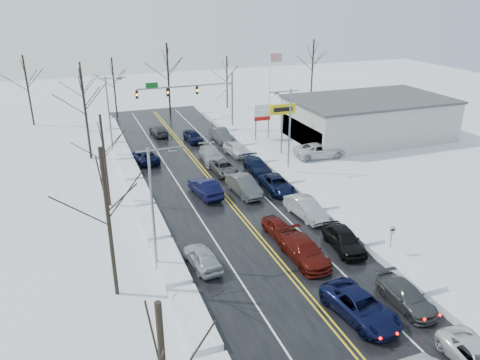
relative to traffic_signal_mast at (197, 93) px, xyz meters
name	(u,v)px	position (x,y,z in m)	size (l,w,h in m)	color
ground	(248,225)	(-3.45, -27.99, -5.48)	(160.00, 160.00, 0.00)	silver
road_surface	(240,215)	(-3.45, -25.99, -5.47)	(14.00, 84.00, 0.01)	black
snow_bank_left	(154,229)	(-11.05, -25.99, -5.48)	(1.80, 72.00, 0.59)	white
snow_bank_right	(317,202)	(4.15, -25.99, -5.48)	(1.80, 72.00, 0.59)	white
traffic_signal_mast	(197,93)	(0.00, 0.00, 0.00)	(13.28, 0.39, 8.00)	slate
tires_plus_sign	(283,113)	(7.05, -12.00, -0.49)	(3.20, 0.34, 6.00)	slate
used_vehicles_sign	(262,115)	(7.05, -5.99, -2.16)	(2.20, 0.22, 4.65)	slate
speed_limit_sign	(392,234)	(4.75, -35.99, -3.84)	(0.55, 0.09, 2.35)	slate
flagpole	(271,82)	(11.72, 2.01, 0.45)	(1.87, 1.20, 10.00)	silver
dealership_building	(368,118)	(20.53, -9.99, -2.82)	(20.40, 12.40, 5.30)	#AAAAA5
streetlight_ne	(288,124)	(4.85, -17.99, -0.17)	(3.20, 0.25, 9.00)	slate
streetlight_sw	(155,200)	(-11.74, -31.99, -0.17)	(3.20, 0.25, 9.00)	slate
streetlight_nw	(110,108)	(-11.74, -3.99, -0.17)	(3.20, 0.25, 9.00)	slate
tree_left_b	(106,195)	(-14.95, -33.99, 1.51)	(4.00, 4.00, 10.00)	#2D231C
tree_left_c	(103,143)	(-13.95, -19.99, 0.46)	(3.40, 3.40, 8.50)	#2D231C
tree_left_d	(83,96)	(-14.65, -5.99, 1.86)	(4.20, 4.20, 10.50)	#2D231C
tree_left_e	(82,84)	(-14.25, 6.01, 1.16)	(3.80, 3.80, 9.50)	#2D231C
tree_far_a	(26,77)	(-21.45, 12.01, 1.51)	(4.00, 4.00, 10.00)	#2D231C
tree_far_b	(113,76)	(-9.45, 13.01, 0.81)	(3.60, 3.60, 9.00)	#2D231C
tree_far_c	(168,65)	(-1.45, 11.01, 2.21)	(4.40, 4.40, 11.00)	#2D231C
tree_far_d	(227,72)	(8.55, 12.51, 0.46)	(3.40, 3.40, 8.50)	#2D231C
tree_far_e	(313,58)	(24.55, 13.01, 1.86)	(4.20, 4.20, 10.50)	#2D231C
queued_car_2	(359,317)	(-1.53, -41.48, -5.48)	(2.52, 5.46, 1.52)	black
queued_car_3	(304,260)	(-1.66, -34.55, -5.48)	(2.20, 5.40, 1.57)	#4D0E0A
queued_car_4	(279,236)	(-1.89, -30.69, -5.48)	(1.59, 3.96, 1.35)	#4D0E0A
queued_car_5	(244,194)	(-1.50, -21.82, -5.48)	(1.79, 5.13, 1.69)	#404346
queued_car_6	(224,173)	(-1.61, -16.07, -5.48)	(2.22, 4.80, 1.34)	#404245
queued_car_7	(212,161)	(-1.75, -11.97, -5.48)	(2.25, 5.52, 1.60)	#989A9F
queued_car_8	(193,142)	(-1.74, -3.82, -5.48)	(1.75, 4.34, 1.48)	black
queued_car_11	(405,305)	(1.82, -41.47, -5.48)	(1.87, 4.59, 1.33)	#3A3D3F
queued_car_12	(343,248)	(1.91, -34.15, -5.48)	(1.94, 4.81, 1.64)	black
queued_car_13	(305,216)	(1.78, -28.29, -5.48)	(1.70, 4.88, 1.61)	#A2A4A9
queued_car_14	(277,191)	(1.77, -22.26, -5.48)	(2.31, 5.02, 1.40)	black
queued_car_15	(257,172)	(1.88, -16.84, -5.48)	(1.99, 4.89, 1.42)	black
queued_car_16	(236,155)	(1.66, -10.75, -5.48)	(1.77, 4.39, 1.50)	silver
queued_car_17	(221,141)	(1.78, -4.74, -5.48)	(1.71, 4.90, 1.61)	#424548
oncoming_car_0	(205,195)	(-5.13, -20.91, -5.48)	(1.73, 4.97, 1.64)	black
oncoming_car_1	(146,162)	(-8.87, -9.44, -5.48)	(2.26, 4.90, 1.36)	black
oncoming_car_2	(159,135)	(-5.31, 0.68, -5.48)	(1.89, 4.64, 1.35)	#393B3D
oncoming_car_3	(203,266)	(-8.82, -32.78, -5.48)	(1.72, 4.29, 1.46)	#9EA0A5
parked_car_0	(319,157)	(10.63, -14.94, -5.48)	(2.81, 6.09, 1.69)	silver
parked_car_1	(333,149)	(13.70, -12.90, -5.48)	(1.87, 4.61, 1.34)	#404245
parked_car_2	(290,134)	(11.54, -5.19, -5.48)	(1.70, 4.23, 1.44)	black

